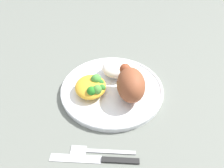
{
  "coord_description": "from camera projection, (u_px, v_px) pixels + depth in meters",
  "views": [
    {
      "loc": [
        -0.44,
        0.02,
        0.42
      ],
      "look_at": [
        0.0,
        0.0,
        0.03
      ],
      "focal_mm": 34.5,
      "sensor_mm": 36.0,
      "label": 1
    }
  ],
  "objects": [
    {
      "name": "fork",
      "position": [
        99.0,
        151.0,
        0.47
      ],
      "size": [
        0.03,
        0.14,
        0.01
      ],
      "color": "#B2B2B7",
      "rests_on": "ground_plane"
    },
    {
      "name": "mac_cheese_with_broccoli",
      "position": [
        92.0,
        86.0,
        0.57
      ],
      "size": [
        0.09,
        0.08,
        0.04
      ],
      "color": "gold",
      "rests_on": "plate"
    },
    {
      "name": "plate",
      "position": [
        112.0,
        89.0,
        0.6
      ],
      "size": [
        0.29,
        0.29,
        0.02
      ],
      "color": "silver",
      "rests_on": "ground_plane"
    },
    {
      "name": "rice_pile",
      "position": [
        117.0,
        68.0,
        0.63
      ],
      "size": [
        0.08,
        0.08,
        0.04
      ],
      "primitive_type": "ellipsoid",
      "color": "white",
      "rests_on": "plate"
    },
    {
      "name": "roasted_chicken",
      "position": [
        131.0,
        84.0,
        0.55
      ],
      "size": [
        0.11,
        0.07,
        0.08
      ],
      "color": "brown",
      "rests_on": "plate"
    },
    {
      "name": "ground_plane",
      "position": [
        112.0,
        91.0,
        0.61
      ],
      "size": [
        2.0,
        2.0,
        0.0
      ],
      "primitive_type": "plane",
      "color": "slate"
    },
    {
      "name": "knife",
      "position": [
        102.0,
        159.0,
        0.45
      ],
      "size": [
        0.04,
        0.19,
        0.01
      ],
      "color": "black",
      "rests_on": "ground_plane"
    }
  ]
}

